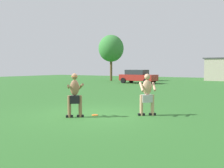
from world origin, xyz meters
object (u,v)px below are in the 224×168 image
object	(u,v)px
player_in_gray	(147,94)
car_red_near_post	(138,76)
tree_left_field	(111,49)
player_with_cap	(75,93)
frisbee	(95,115)

from	to	relation	value
player_in_gray	car_red_near_post	size ratio (longest dim) A/B	0.37
tree_left_field	car_red_near_post	bearing A→B (deg)	-27.68
player_with_cap	frisbee	bearing A→B (deg)	59.96
player_with_cap	tree_left_field	distance (m)	26.33
player_with_cap	car_red_near_post	distance (m)	21.04
player_with_cap	player_in_gray	distance (m)	2.75
frisbee	player_with_cap	bearing A→B (deg)	-120.04
player_with_cap	car_red_near_post	size ratio (longest dim) A/B	0.37
car_red_near_post	tree_left_field	distance (m)	7.30
player_with_cap	car_red_near_post	bearing A→B (deg)	110.24
player_with_cap	player_in_gray	world-z (taller)	player_with_cap
car_red_near_post	tree_left_field	bearing A→B (deg)	152.32
tree_left_field	player_with_cap	bearing A→B (deg)	-60.41
car_red_near_post	tree_left_field	xyz separation A→B (m)	(-5.60, 2.94, 3.63)
player_with_cap	player_in_gray	xyz separation A→B (m)	(2.12, 1.75, -0.05)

